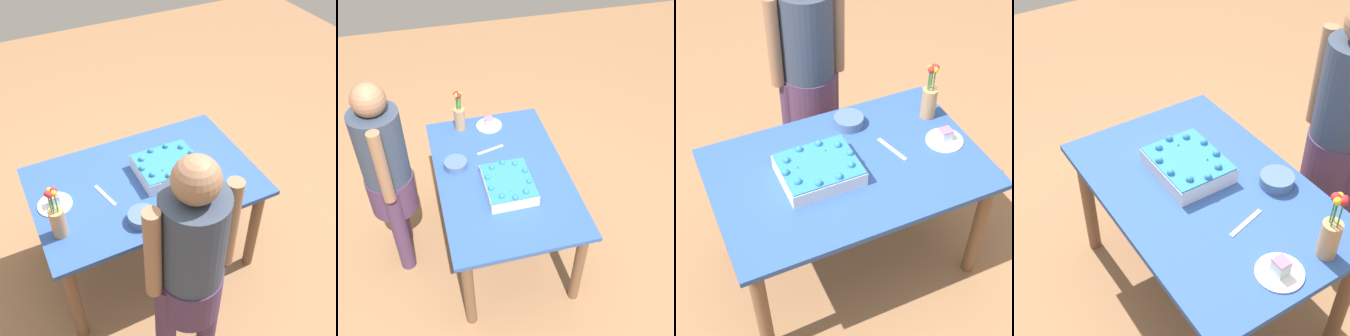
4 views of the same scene
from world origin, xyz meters
The scene contains 8 objects.
ground_plane centered at (0.00, 0.00, 0.00)m, with size 8.00×8.00×0.00m, color #9C6E49.
dining_table centered at (0.00, 0.00, 0.61)m, with size 1.35×0.88×0.73m.
sheet_cake centered at (-0.15, -0.01, 0.78)m, with size 0.37×0.31×0.11m.
serving_plate_with_slice centered at (0.54, -0.03, 0.75)m, with size 0.19×0.19×0.07m.
cake_knife centered at (0.26, 0.02, 0.73)m, with size 0.20×0.02×0.00m, color silver.
flower_vase centered at (0.56, 0.18, 0.85)m, with size 0.08×0.08×0.32m.
fruit_bowl centered at (0.14, 0.29, 0.76)m, with size 0.16×0.16×0.05m, color #4D6B93.
person_standing centered at (0.09, 0.74, 0.85)m, with size 0.45×0.31×1.49m.
Camera 4 is at (1.38, -1.02, 2.33)m, focal length 55.00 mm.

